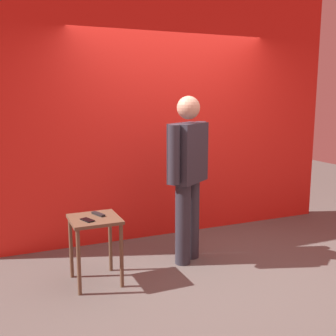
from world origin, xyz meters
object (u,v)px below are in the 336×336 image
side_table (95,230)px  tv_remote (98,214)px  standing_person (188,171)px  cell_phone (87,220)px

side_table → tv_remote: size_ratio=3.75×
standing_person → side_table: (-1.03, -0.14, -0.47)m
side_table → cell_phone: 0.16m
standing_person → tv_remote: standing_person is taller
cell_phone → side_table: bearing=17.3°
side_table → tv_remote: tv_remote is taller
side_table → standing_person: bearing=7.6°
tv_remote → cell_phone: bearing=-155.6°
standing_person → side_table: standing_person is taller
side_table → tv_remote: 0.16m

